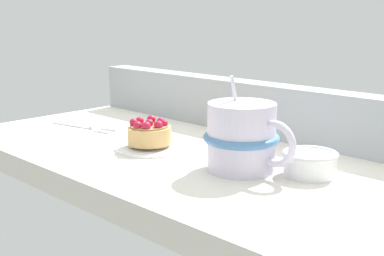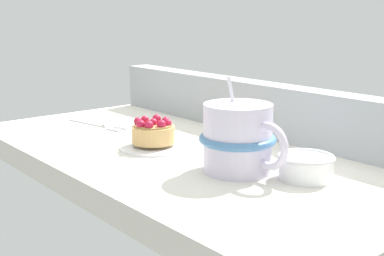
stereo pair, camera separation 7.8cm
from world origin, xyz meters
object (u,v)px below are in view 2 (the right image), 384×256
raspberry_tart (153,132)px  coffee_mug (239,138)px  dessert_fork (96,124)px  dessert_plate (154,146)px  sugar_bowl (306,166)px

raspberry_tart → coffee_mug: 18.07cm
coffee_mug → dessert_fork: coffee_mug is taller
dessert_plate → coffee_mug: size_ratio=0.77×
sugar_bowl → raspberry_tart: bearing=-166.1°
coffee_mug → sugar_bowl: bearing=30.0°
dessert_plate → raspberry_tart: size_ratio=1.57×
dessert_plate → raspberry_tart: (0.00, -0.01, 2.29)cm
coffee_mug → dessert_plate: bearing=-174.4°
dessert_plate → coffee_mug: (17.87, 1.74, 4.38)cm
dessert_plate → sugar_bowl: bearing=13.9°
raspberry_tart → dessert_plate: bearing=115.0°
dessert_plate → coffee_mug: coffee_mug is taller
coffee_mug → dessert_fork: (-38.78, -0.46, -4.53)cm
dessert_plate → coffee_mug: bearing=5.6°
dessert_plate → dessert_fork: 20.95cm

